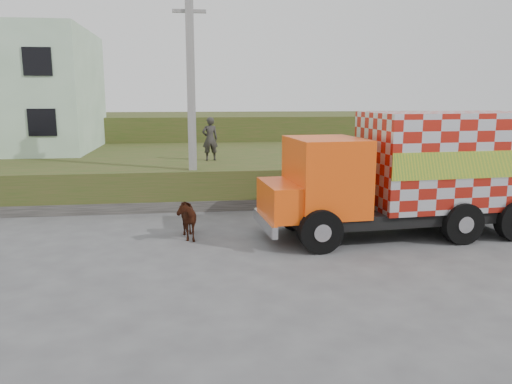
{
  "coord_description": "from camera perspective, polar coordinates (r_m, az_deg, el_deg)",
  "views": [
    {
      "loc": [
        -1.14,
        -14.17,
        4.19
      ],
      "look_at": [
        0.9,
        0.87,
        1.3
      ],
      "focal_mm": 35.0,
      "sensor_mm": 36.0,
      "label": 1
    }
  ],
  "objects": [
    {
      "name": "embankment",
      "position": [
        24.44,
        -4.96,
        2.66
      ],
      "size": [
        40.0,
        12.0,
        1.5
      ],
      "primitive_type": "cube",
      "color": "#304918",
      "rests_on": "ground"
    },
    {
      "name": "retaining_strip",
      "position": [
        18.82,
        -10.16,
        -1.63
      ],
      "size": [
        16.0,
        0.5,
        0.4
      ],
      "primitive_type": "cube",
      "color": "#595651",
      "rests_on": "ground"
    },
    {
      "name": "cargo_truck",
      "position": [
        15.95,
        17.59,
        2.13
      ],
      "size": [
        8.56,
        3.42,
        3.75
      ],
      "rotation": [
        0.0,
        0.0,
        0.07
      ],
      "color": "black",
      "rests_on": "ground"
    },
    {
      "name": "ground",
      "position": [
        14.82,
        -3.0,
        -5.66
      ],
      "size": [
        120.0,
        120.0,
        0.0
      ],
      "primitive_type": "plane",
      "color": "#474749",
      "rests_on": "ground"
    },
    {
      "name": "embankment_far",
      "position": [
        36.28,
        -5.92,
        6.48
      ],
      "size": [
        40.0,
        12.0,
        3.0
      ],
      "primitive_type": "cube",
      "color": "#304918",
      "rests_on": "ground"
    },
    {
      "name": "pedestrian",
      "position": [
        21.59,
        -5.28,
        6.07
      ],
      "size": [
        0.74,
        0.54,
        1.86
      ],
      "primitive_type": "imported",
      "rotation": [
        0.0,
        0.0,
        3.28
      ],
      "color": "#2D2A28",
      "rests_on": "embankment"
    },
    {
      "name": "utility_pole",
      "position": [
        18.77,
        -7.4,
        10.35
      ],
      "size": [
        1.2,
        0.3,
        8.0
      ],
      "color": "gray",
      "rests_on": "ground"
    },
    {
      "name": "cow",
      "position": [
        15.13,
        -8.19,
        -2.9
      ],
      "size": [
        0.96,
        1.62,
        1.28
      ],
      "primitive_type": "imported",
      "rotation": [
        0.0,
        0.0,
        0.19
      ],
      "color": "#33180C",
      "rests_on": "ground"
    }
  ]
}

